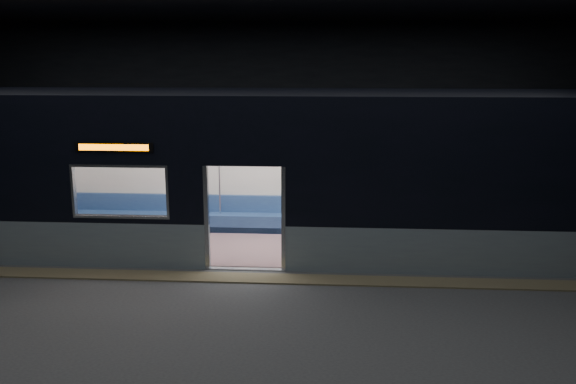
# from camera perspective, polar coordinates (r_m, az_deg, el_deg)

# --- Properties ---
(station_floor) EXTENTS (24.00, 14.00, 0.01)m
(station_floor) POSITION_cam_1_polar(r_m,az_deg,el_deg) (11.00, -4.72, -9.12)
(station_floor) COLOR #47494C
(station_floor) RESTS_ON ground
(station_envelope) EXTENTS (24.00, 14.00, 5.00)m
(station_envelope) POSITION_cam_1_polar(r_m,az_deg,el_deg) (10.24, -5.10, 10.34)
(station_envelope) COLOR black
(station_envelope) RESTS_ON station_floor
(tactile_strip) EXTENTS (22.80, 0.50, 0.03)m
(tactile_strip) POSITION_cam_1_polar(r_m,az_deg,el_deg) (11.50, -4.32, -8.03)
(tactile_strip) COLOR #8C7F59
(tactile_strip) RESTS_ON station_floor
(metro_car) EXTENTS (18.00, 3.04, 3.35)m
(metro_car) POSITION_cam_1_polar(r_m,az_deg,el_deg) (12.94, -3.21, 2.71)
(metro_car) COLOR #8DA2A8
(metro_car) RESTS_ON station_floor
(passenger) EXTENTS (0.40, 0.64, 1.28)m
(passenger) POSITION_cam_1_polar(r_m,az_deg,el_deg) (14.12, 9.52, -1.12)
(passenger) COLOR black
(passenger) RESTS_ON metro_car
(handbag) EXTENTS (0.28, 0.25, 0.12)m
(handbag) POSITION_cam_1_polar(r_m,az_deg,el_deg) (13.95, 9.59, -1.74)
(handbag) COLOR black
(handbag) RESTS_ON passenger
(transit_map) EXTENTS (0.97, 0.03, 0.63)m
(transit_map) POSITION_cam_1_polar(r_m,az_deg,el_deg) (14.39, 13.07, 1.85)
(transit_map) COLOR white
(transit_map) RESTS_ON metro_car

